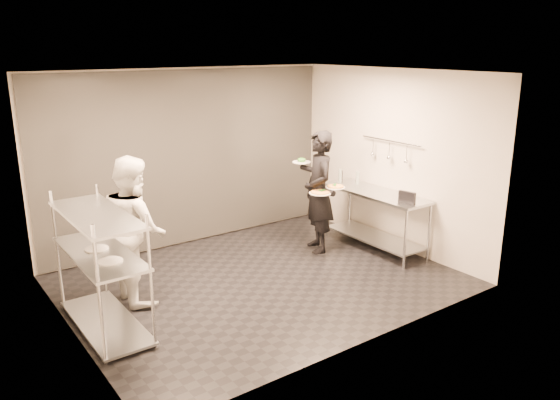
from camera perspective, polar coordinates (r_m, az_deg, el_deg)
room_shell at (r=8.12m, az=-6.76°, el=3.50°), size 5.00×4.00×2.80m
pass_rack at (r=6.45m, az=-18.21°, el=-6.42°), size 0.60×1.60×1.50m
prep_counter at (r=8.70m, az=9.94°, el=-1.06°), size 0.60×1.80×0.92m
utensil_rail at (r=8.66m, az=11.39°, el=5.06°), size 0.07×1.20×0.31m
waiter at (r=8.43m, az=4.06°, el=0.86°), size 0.68×0.81×1.89m
chef at (r=7.03m, az=-14.98°, el=-2.94°), size 0.73×0.93×1.85m
pizza_plate_near at (r=8.14m, az=4.22°, el=0.80°), size 0.33×0.33×0.05m
pizza_plate_far at (r=8.30m, az=5.81°, el=1.40°), size 0.29×0.29×0.05m
salad_plate at (r=8.50m, az=2.27°, el=4.10°), size 0.29×0.29×0.07m
pos_monitor at (r=8.05m, az=13.13°, el=0.23°), size 0.10×0.26×0.19m
bottle_green at (r=9.12m, az=6.31°, el=2.52°), size 0.06×0.06×0.22m
bottle_clear at (r=9.04m, az=8.11°, el=2.29°), size 0.06×0.06×0.21m
bottle_dark at (r=9.14m, az=6.38°, el=2.46°), size 0.06×0.06×0.20m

